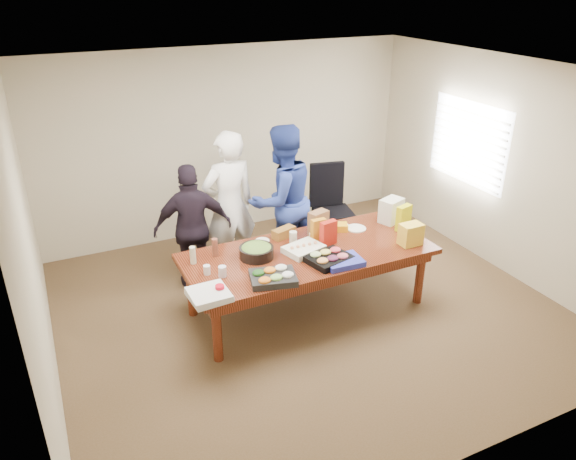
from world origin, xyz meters
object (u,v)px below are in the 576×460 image
person_right (282,200)px  sheet_cake (304,249)px  office_chair (334,211)px  person_center (229,206)px  conference_table (308,280)px  salad_bowl (256,252)px

person_right → sheet_cake: (-0.20, -1.00, -0.18)m
office_chair → person_center: bearing=-164.6°
conference_table → sheet_cake: 0.41m
conference_table → salad_bowl: bearing=167.9°
office_chair → conference_table: bearing=-118.0°
person_right → office_chair: bearing=-178.9°
conference_table → office_chair: (1.04, 1.22, 0.20)m
person_center → person_right: person_right is taller
salad_bowl → office_chair: bearing=34.2°
office_chair → sheet_cake: size_ratio=2.77×
salad_bowl → person_center: bearing=86.5°
conference_table → salad_bowl: salad_bowl is taller
office_chair → person_right: bearing=-154.5°
office_chair → sheet_cake: office_chair is taller
person_center → salad_bowl: (-0.06, -1.02, -0.15)m
conference_table → person_center: person_center is taller
conference_table → salad_bowl: 0.73m
salad_bowl → person_right: bearing=51.1°
person_right → sheet_cake: size_ratio=4.67×
person_center → salad_bowl: bearing=80.6°
person_center → salad_bowl: size_ratio=5.03×
office_chair → sheet_cake: bearing=-119.6°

